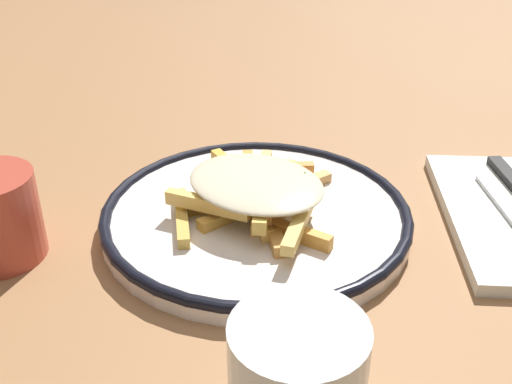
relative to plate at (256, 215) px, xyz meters
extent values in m
plane|color=#966943|center=(0.00, 0.00, -0.01)|extent=(2.60, 2.60, 0.00)
cylinder|color=white|center=(0.00, 0.00, 0.00)|extent=(0.28, 0.28, 0.02)
torus|color=black|center=(0.00, 0.00, 0.00)|extent=(0.29, 0.29, 0.01)
cube|color=#F1C55D|center=(0.04, 0.02, 0.02)|extent=(0.08, 0.04, 0.01)
cube|color=#DEB664|center=(0.00, -0.04, 0.01)|extent=(0.05, 0.08, 0.01)
cube|color=gold|center=(0.01, -0.03, 0.01)|extent=(0.06, 0.05, 0.01)
cube|color=gold|center=(0.02, -0.01, 0.01)|extent=(0.09, 0.03, 0.01)
cube|color=#CB8941|center=(-0.02, -0.07, 0.01)|extent=(0.08, 0.01, 0.01)
cube|color=gold|center=(-0.03, 0.05, 0.01)|extent=(0.06, 0.05, 0.01)
cube|color=#DEB659|center=(-0.04, 0.05, 0.02)|extent=(0.04, 0.09, 0.01)
cube|color=gold|center=(0.01, -0.05, 0.02)|extent=(0.01, 0.06, 0.01)
cube|color=gold|center=(0.07, 0.02, 0.01)|extent=(0.02, 0.09, 0.01)
cube|color=gold|center=(-0.01, 0.02, 0.03)|extent=(0.02, 0.09, 0.01)
cube|color=#CD8E42|center=(-0.01, 0.04, 0.01)|extent=(0.02, 0.07, 0.01)
cube|color=#CF8538|center=(-0.01, 0.01, 0.02)|extent=(0.02, 0.06, 0.01)
cube|color=gold|center=(0.01, 0.01, 0.01)|extent=(0.08, 0.07, 0.01)
cube|color=#CF883B|center=(-0.01, -0.01, 0.01)|extent=(0.08, 0.06, 0.01)
cube|color=#E8B151|center=(0.00, -0.01, 0.01)|extent=(0.09, 0.04, 0.01)
cube|color=#ECBA58|center=(0.00, 0.01, 0.01)|extent=(0.03, 0.09, 0.01)
cube|color=gold|center=(0.02, -0.05, 0.02)|extent=(0.05, 0.07, 0.01)
cube|color=#F4B268|center=(-0.01, -0.04, 0.02)|extent=(0.02, 0.08, 0.01)
cube|color=#F5BB59|center=(-0.03, -0.04, 0.01)|extent=(0.03, 0.10, 0.01)
cube|color=#E3A457|center=(-0.04, -0.04, 0.01)|extent=(0.06, 0.05, 0.01)
cube|color=orange|center=(0.00, -0.05, 0.01)|extent=(0.09, 0.04, 0.01)
cube|color=gold|center=(0.00, 0.01, 0.01)|extent=(0.01, 0.07, 0.01)
ellipsoid|color=beige|center=(0.00, 0.00, 0.03)|extent=(0.17, 0.16, 0.01)
cube|color=#33691E|center=(0.03, 0.01, 0.04)|extent=(0.00, 0.00, 0.00)
cube|color=#247124|center=(-0.01, -0.02, 0.04)|extent=(0.00, 0.00, 0.00)
cube|color=#376725|center=(-0.04, -0.01, 0.04)|extent=(0.00, 0.00, 0.00)
cube|color=#3A5A1F|center=(-0.04, 0.02, 0.04)|extent=(0.00, 0.00, 0.00)
cube|color=#226532|center=(0.00, -0.04, 0.04)|extent=(0.00, 0.00, 0.00)
cube|color=black|center=(-0.26, -0.06, 0.01)|extent=(0.02, 0.09, 0.01)
cube|color=silver|center=(-0.23, -0.01, 0.00)|extent=(0.01, 0.10, 0.00)
camera|label=1|loc=(0.01, 0.49, 0.30)|focal=43.27mm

